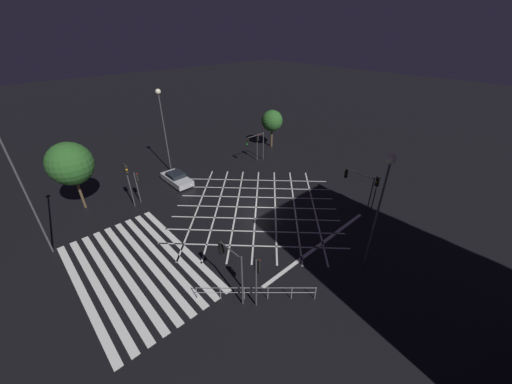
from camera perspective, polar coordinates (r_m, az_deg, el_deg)
The scene contains 17 objects.
ground_plane at distance 27.88m, azimuth 0.00°, elevation -3.07°, with size 200.00×200.00×0.00m, color black.
road_markings at distance 24.24m, azimuth -12.72°, elevation -9.86°, with size 19.10×25.29×0.01m.
traffic_light_ne_cross at distance 28.26m, azimuth 22.90°, elevation 0.97°, with size 0.36×0.39×3.66m.
traffic_light_nw_main at distance 36.86m, azimuth 0.31°, elevation 10.10°, with size 0.39×0.36×3.65m.
traffic_light_sw_cross at distance 29.92m, azimuth -22.72°, elevation 2.03°, with size 0.36×0.39×3.27m.
traffic_light_ne_main at distance 29.06m, azimuth 19.42°, elevation 2.33°, with size 3.09×0.36×3.42m.
traffic_light_se_main at distance 18.02m, azimuth -5.27°, elevation -13.44°, with size 2.25×0.36×3.99m.
traffic_light_sw_main at distance 28.94m, azimuth -24.24°, elevation 2.72°, with size 0.39×0.36×4.54m.
traffic_light_nw_cross at distance 36.11m, azimuth -0.34°, elevation 9.92°, with size 0.36×2.95×3.73m.
traffic_light_se_cross at distance 17.45m, azimuth 0.25°, elevation -15.91°, with size 0.36×0.39×3.83m.
street_lamp_east at distance 19.61m, azimuth 24.34°, elevation 1.42°, with size 0.63×0.63×8.78m.
street_lamp_west at distance 24.96m, azimuth -39.86°, elevation 2.10°, with size 0.44×0.44×10.14m.
street_lamp_far at distance 33.96m, azimuth -18.36°, elevation 14.77°, with size 0.59×0.59×9.63m.
street_tree_near at distance 30.56m, azimuth -33.16°, elevation 4.74°, with size 3.91×3.91×6.62m.
street_tree_far at distance 41.31m, azimuth 3.23°, elevation 14.02°, with size 2.96×2.96×5.29m.
waiting_car at distance 33.03m, azimuth -15.57°, elevation 2.63°, with size 4.31×1.82×1.26m.
pedestrian_railing at distance 19.26m, azimuth -0.00°, elevation -19.29°, with size 5.21×5.66×1.05m.
Camera 1 is at (17.13, -15.77, 15.34)m, focal length 20.00 mm.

